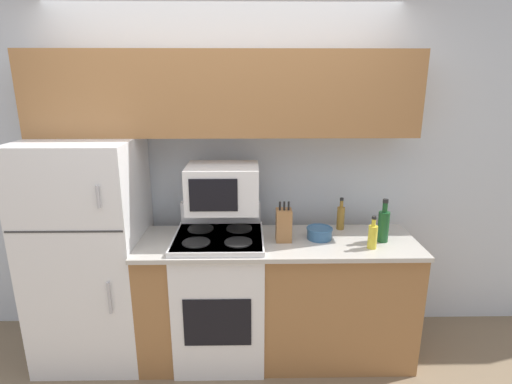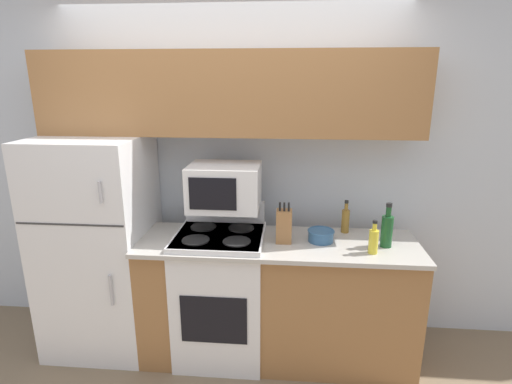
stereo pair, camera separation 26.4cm
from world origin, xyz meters
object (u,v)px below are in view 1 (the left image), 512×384
(stove, at_px, (220,295))
(bottle_wine_green, at_px, (383,225))
(bottle_vinegar, at_px, (341,217))
(refrigerator, at_px, (91,251))
(bottle_cooking_spray, at_px, (373,236))
(microwave, at_px, (223,188))
(knife_block, at_px, (284,225))
(bowl, at_px, (319,233))

(stove, relative_size, bottle_wine_green, 3.69)
(bottle_vinegar, bearing_deg, refrigerator, -176.12)
(stove, distance_m, bottle_wine_green, 1.24)
(bottle_cooking_spray, bearing_deg, bottle_wine_green, 47.49)
(stove, distance_m, microwave, 0.78)
(knife_block, bearing_deg, refrigerator, 176.22)
(refrigerator, relative_size, bottle_vinegar, 6.67)
(microwave, distance_m, bottle_wine_green, 1.12)
(bowl, xyz_separation_m, bottle_wine_green, (0.42, -0.05, 0.07))
(bottle_cooking_spray, bearing_deg, stove, 171.74)
(bowl, bearing_deg, knife_block, -173.44)
(refrigerator, distance_m, knife_block, 1.39)
(bottle_wine_green, distance_m, bottle_vinegar, 0.34)
(stove, height_order, bowl, stove)
(microwave, height_order, bottle_vinegar, microwave)
(microwave, distance_m, bottle_vinegar, 0.90)
(bowl, bearing_deg, stove, -178.31)
(refrigerator, xyz_separation_m, stove, (0.92, -0.08, -0.31))
(bottle_vinegar, bearing_deg, microwave, -172.00)
(bottle_wine_green, bearing_deg, microwave, 173.95)
(microwave, distance_m, bottle_cooking_spray, 1.05)
(refrigerator, xyz_separation_m, bottle_wine_green, (2.04, -0.11, 0.23))
(bottle_cooking_spray, bearing_deg, knife_block, 166.30)
(microwave, bearing_deg, knife_block, -12.54)
(stove, distance_m, bowl, 0.84)
(microwave, relative_size, bowl, 2.66)
(bowl, height_order, bottle_wine_green, bottle_wine_green)
(knife_block, height_order, bottle_vinegar, knife_block)
(knife_block, bearing_deg, bottle_vinegar, 25.87)
(stove, xyz_separation_m, bottle_vinegar, (0.88, 0.20, 0.52))
(refrigerator, bearing_deg, microwave, 0.13)
(stove, height_order, bottle_cooking_spray, bottle_cooking_spray)
(microwave, bearing_deg, stove, -109.44)
(refrigerator, relative_size, microwave, 3.30)
(knife_block, xyz_separation_m, bowl, (0.25, 0.03, -0.07))
(microwave, bearing_deg, bottle_wine_green, -6.05)
(bottle_wine_green, xyz_separation_m, bottle_vinegar, (-0.24, 0.24, -0.02))
(stove, relative_size, bowl, 6.06)
(stove, height_order, bottle_wine_green, bottle_wine_green)
(bowl, relative_size, bottle_vinegar, 0.76)
(bowl, distance_m, bottle_cooking_spray, 0.36)
(bottle_wine_green, bearing_deg, bowl, 172.97)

